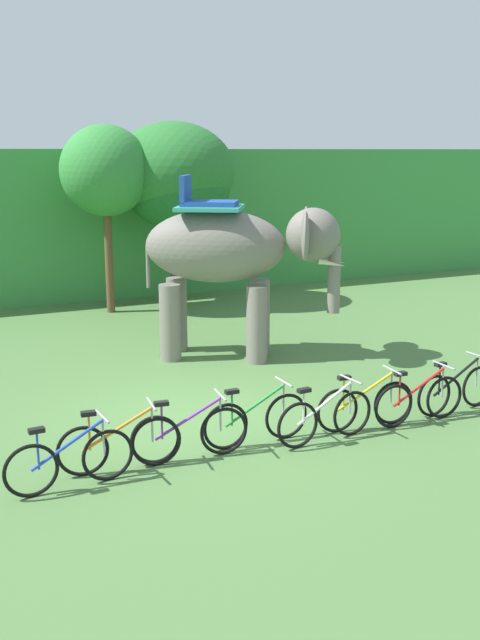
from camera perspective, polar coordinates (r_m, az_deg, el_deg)
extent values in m
plane|color=#4C753D|center=(12.03, -3.90, -7.65)|extent=(80.00, 80.00, 0.00)
cube|color=#3D8E42|center=(23.91, -15.28, 7.63)|extent=(36.00, 6.00, 4.31)
cylinder|color=brown|center=(19.75, -10.22, 4.45)|extent=(0.22, 0.22, 2.70)
ellipsoid|color=#338438|center=(19.54, -10.51, 11.45)|extent=(2.35, 2.35, 2.36)
cylinder|color=brown|center=(20.62, -5.10, 4.68)|extent=(0.28, 0.28, 2.49)
ellipsoid|color=#28702D|center=(20.40, -5.25, 11.52)|extent=(3.38, 3.38, 2.70)
cylinder|color=brown|center=(20.51, -4.79, 4.28)|extent=(0.25, 0.25, 2.24)
ellipsoid|color=#1E6028|center=(20.28, -4.91, 10.47)|extent=(2.90, 2.90, 2.43)
ellipsoid|color=slate|center=(15.03, -1.96, 5.82)|extent=(3.21, 2.67, 1.50)
cylinder|color=slate|center=(15.59, 1.54, 0.30)|extent=(0.44, 0.44, 1.60)
cylinder|color=slate|center=(14.84, 1.33, -0.36)|extent=(0.44, 0.44, 1.60)
cylinder|color=slate|center=(15.81, -4.97, 0.44)|extent=(0.44, 0.44, 1.60)
cylinder|color=slate|center=(15.08, -5.50, -0.20)|extent=(0.44, 0.44, 1.60)
ellipsoid|color=slate|center=(14.87, 5.74, 6.65)|extent=(1.45, 1.42, 1.10)
ellipsoid|color=slate|center=(15.48, 5.19, 7.11)|extent=(0.56, 0.81, 0.96)
ellipsoid|color=slate|center=(14.25, 5.14, 6.59)|extent=(0.56, 0.81, 0.96)
cylinder|color=slate|center=(15.01, 7.39, 3.20)|extent=(0.26, 0.26, 1.40)
cone|color=beige|center=(15.17, 7.21, 4.65)|extent=(0.55, 0.39, 0.21)
cone|color=beige|center=(14.73, 7.26, 4.40)|extent=(0.55, 0.39, 0.21)
cube|color=teal|center=(14.96, -2.37, 8.79)|extent=(1.79, 1.80, 0.08)
cube|color=#1E4799|center=(14.96, -2.38, 9.13)|extent=(1.40, 1.33, 0.10)
cube|color=#1E4799|center=(15.02, -4.31, 10.19)|extent=(0.54, 0.83, 0.56)
cylinder|color=slate|center=(15.34, -7.23, 4.18)|extent=(0.08, 0.08, 0.90)
torus|color=black|center=(9.65, -16.07, -11.30)|extent=(0.71, 0.10, 0.71)
torus|color=black|center=(9.88, -10.32, -10.39)|extent=(0.71, 0.10, 0.71)
cylinder|color=blue|center=(9.65, -13.38, -9.52)|extent=(0.97, 0.11, 0.54)
cylinder|color=blue|center=(9.57, -15.57, -9.79)|extent=(0.03, 0.03, 0.52)
cube|color=black|center=(9.47, -15.67, -8.34)|extent=(0.21, 0.11, 0.06)
cylinder|color=#9E9EA3|center=(9.76, -10.67, -8.93)|extent=(0.03, 0.03, 0.55)
cylinder|color=#9E9EA3|center=(9.66, -10.74, -7.44)|extent=(0.07, 0.52, 0.03)
torus|color=black|center=(10.07, -12.23, -10.02)|extent=(0.71, 0.12, 0.71)
torus|color=black|center=(10.21, -6.59, -9.45)|extent=(0.71, 0.12, 0.71)
cylinder|color=orange|center=(10.03, -9.58, -8.44)|extent=(0.97, 0.14, 0.54)
cylinder|color=orange|center=(9.98, -11.73, -8.59)|extent=(0.03, 0.03, 0.52)
cube|color=black|center=(9.89, -11.80, -7.19)|extent=(0.21, 0.12, 0.06)
cylinder|color=#9E9EA3|center=(10.10, -6.91, -8.02)|extent=(0.03, 0.03, 0.55)
cylinder|color=#9E9EA3|center=(10.01, -6.95, -6.57)|extent=(0.08, 0.52, 0.03)
torus|color=black|center=(10.28, -6.67, -9.31)|extent=(0.71, 0.12, 0.71)
torus|color=black|center=(10.51, -1.27, -8.70)|extent=(0.71, 0.12, 0.71)
cylinder|color=purple|center=(10.28, -4.10, -7.74)|extent=(0.97, 0.14, 0.54)
cylinder|color=purple|center=(10.20, -6.15, -7.90)|extent=(0.03, 0.03, 0.52)
cube|color=black|center=(10.11, -6.19, -6.53)|extent=(0.21, 0.12, 0.06)
cylinder|color=#9E9EA3|center=(10.40, -1.55, -7.30)|extent=(0.03, 0.03, 0.55)
cylinder|color=#9E9EA3|center=(10.30, -1.56, -5.89)|extent=(0.09, 0.52, 0.03)
torus|color=black|center=(10.67, -1.13, -8.35)|extent=(0.71, 0.05, 0.71)
torus|color=black|center=(11.09, 3.64, -7.53)|extent=(0.71, 0.05, 0.71)
cylinder|color=green|center=(10.77, 1.19, -6.72)|extent=(0.97, 0.05, 0.54)
cylinder|color=green|center=(10.62, -0.64, -6.96)|extent=(0.03, 0.03, 0.52)
cube|color=black|center=(10.53, -0.64, -5.63)|extent=(0.20, 0.10, 0.06)
cylinder|color=#9E9EA3|center=(10.97, 3.43, -6.20)|extent=(0.03, 0.03, 0.55)
cylinder|color=#9E9EA3|center=(10.88, 3.45, -4.86)|extent=(0.03, 0.52, 0.03)
torus|color=black|center=(10.75, 4.55, -8.23)|extent=(0.71, 0.11, 0.71)
torus|color=black|center=(11.31, 8.79, -7.25)|extent=(0.71, 0.11, 0.71)
cylinder|color=silver|center=(10.92, 6.65, -6.53)|extent=(0.97, 0.13, 0.54)
cylinder|color=silver|center=(10.71, 5.02, -6.83)|extent=(0.03, 0.03, 0.52)
cube|color=black|center=(10.62, 5.05, -5.51)|extent=(0.21, 0.12, 0.06)
cylinder|color=#9E9EA3|center=(11.18, 8.64, -5.95)|extent=(0.03, 0.03, 0.55)
cylinder|color=#9E9EA3|center=(11.10, 8.68, -4.63)|extent=(0.08, 0.52, 0.03)
torus|color=black|center=(11.39, 7.65, -7.06)|extent=(0.71, 0.10, 0.71)
torus|color=black|center=(11.88, 11.92, -6.37)|extent=(0.71, 0.10, 0.71)
cylinder|color=yellow|center=(11.53, 9.77, -5.56)|extent=(0.97, 0.11, 0.54)
cylinder|color=yellow|center=(11.35, 8.13, -5.75)|extent=(0.03, 0.03, 0.52)
cube|color=black|center=(11.27, 8.18, -4.50)|extent=(0.21, 0.11, 0.06)
cylinder|color=#9E9EA3|center=(11.76, 11.78, -5.12)|extent=(0.03, 0.03, 0.55)
cylinder|color=#9E9EA3|center=(11.68, 11.84, -3.86)|extent=(0.07, 0.52, 0.03)
torus|color=black|center=(11.72, 11.96, -6.63)|extent=(0.71, 0.05, 0.71)
torus|color=black|center=(12.33, 15.71, -5.86)|extent=(0.71, 0.05, 0.71)
cylinder|color=red|center=(11.92, 13.85, -5.12)|extent=(0.97, 0.05, 0.54)
cylinder|color=red|center=(11.70, 12.41, -5.35)|extent=(0.03, 0.03, 0.52)
cube|color=black|center=(11.62, 12.48, -4.14)|extent=(0.20, 0.10, 0.06)
cylinder|color=#9E9EA3|center=(12.21, 15.61, -4.65)|extent=(0.03, 0.03, 0.55)
cylinder|color=#9E9EA3|center=(12.13, 15.69, -3.44)|extent=(0.03, 0.52, 0.03)
torus|color=black|center=(12.36, 14.97, -5.75)|extent=(0.71, 0.10, 0.71)
torus|color=black|center=(13.05, 18.15, -4.96)|extent=(0.71, 0.10, 0.71)
cylinder|color=black|center=(12.61, 16.60, -4.29)|extent=(0.97, 0.12, 0.54)
cylinder|color=black|center=(12.35, 15.38, -4.53)|extent=(0.03, 0.03, 0.52)
cube|color=black|center=(12.28, 15.45, -3.37)|extent=(0.21, 0.12, 0.06)
cylinder|color=#9E9EA3|center=(12.94, 18.08, -3.82)|extent=(0.03, 0.03, 0.55)
cylinder|color=#9E9EA3|center=(12.86, 18.17, -2.67)|extent=(0.07, 0.52, 0.03)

